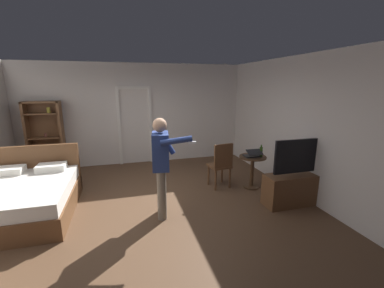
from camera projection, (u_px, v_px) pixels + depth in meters
The scene contains 13 objects.
ground_plane at pixel (149, 207), 4.56m from camera, with size 6.57×6.57×0.00m, color brown.
wall_back at pixel (136, 114), 6.91m from camera, with size 6.21×0.12×2.74m, color silver.
wall_right at pixel (298, 126), 5.02m from camera, with size 0.12×5.84×2.74m, color silver.
doorway_frame at pixel (135, 120), 6.86m from camera, with size 0.93×0.08×2.13m.
bed at pixel (22, 198), 4.25m from camera, with size 1.64×1.91×1.02m.
bookshelf at pixel (46, 134), 6.22m from camera, with size 0.82×0.32×1.78m.
tv_flatscreen at pixel (297, 185), 4.63m from camera, with size 1.24×0.40×1.24m.
side_table at pixel (252, 167), 5.34m from camera, with size 0.57×0.57×0.70m.
laptop at pixel (253, 155), 5.22m from camera, with size 0.33×0.33×0.17m.
bottle_on_table at pixel (261, 152), 5.22m from camera, with size 0.06×0.06×0.26m.
wooden_chair at pixel (221, 163), 5.31m from camera, with size 0.47×0.47×0.99m.
person_blue_shirt at pixel (162, 161), 4.07m from camera, with size 0.66×0.65×1.67m.
suitcase_dark at pixel (59, 178), 5.47m from camera, with size 0.51×0.31×0.35m, color #4C1919.
Camera 1 is at (-0.34, -4.22, 2.19)m, focal length 23.40 mm.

